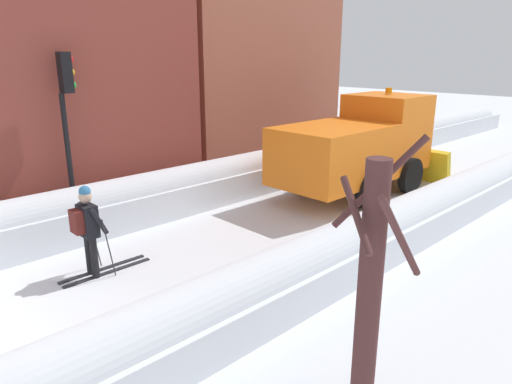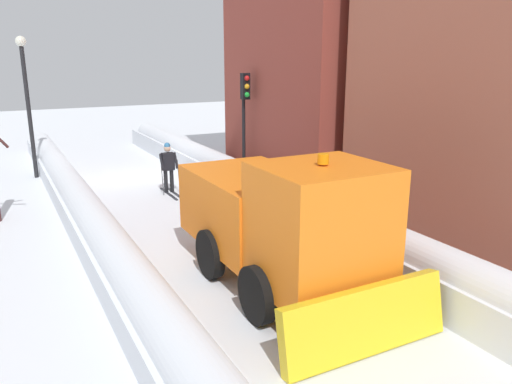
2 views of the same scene
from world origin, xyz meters
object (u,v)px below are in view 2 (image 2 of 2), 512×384
Objects in this scene: traffic_light_pole at (245,109)px; skier at (168,165)px; street_lamp at (27,91)px; plow_truck at (282,221)px.

skier is at bearing -19.62° from traffic_light_pole.
street_lamp is (6.62, -5.62, 0.51)m from traffic_light_pole.
skier is 3.37m from traffic_light_pole.
traffic_light_pole is (-2.92, -7.52, 1.46)m from plow_truck.
street_lamp is at bearing -74.28° from plow_truck.
plow_truck is 1.09× the size of street_lamp.
street_lamp is at bearing -40.31° from traffic_light_pole.
street_lamp reaches higher than skier.
traffic_light_pole is at bearing 139.69° from street_lamp.
traffic_light_pole reaches higher than plow_truck.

